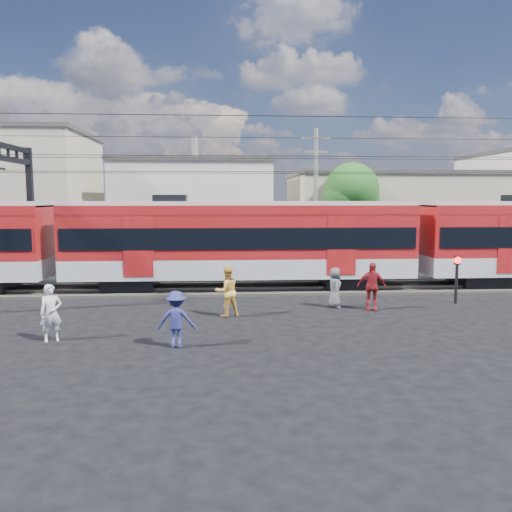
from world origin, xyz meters
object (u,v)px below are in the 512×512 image
object	(u,v)px
pedestrian_a	(51,313)
pedestrian_c	(176,319)
crossing_signal	(457,271)
commuter_train	(245,239)

from	to	relation	value
pedestrian_a	pedestrian_c	distance (m)	3.95
pedestrian_a	crossing_signal	bearing A→B (deg)	-8.89
pedestrian_c	crossing_signal	xyz separation A→B (m)	(10.88, 5.41, 0.54)
commuter_train	pedestrian_a	size ratio (longest dim) A/B	28.83
pedestrian_a	crossing_signal	distance (m)	15.42
pedestrian_c	crossing_signal	distance (m)	12.17
commuter_train	pedestrian_a	bearing A→B (deg)	-127.02
crossing_signal	commuter_train	bearing A→B (deg)	156.84
pedestrian_c	crossing_signal	size ratio (longest dim) A/B	0.84
commuter_train	pedestrian_c	xyz separation A→B (m)	(-2.33, -9.07, -1.57)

